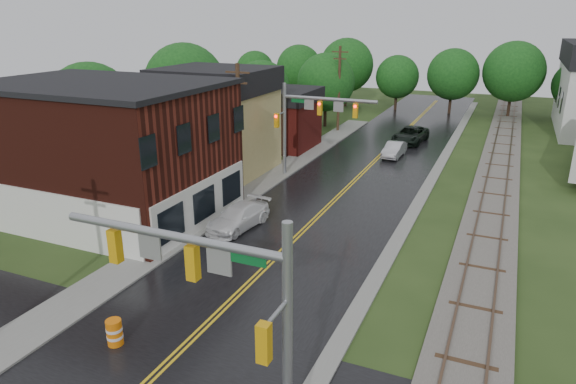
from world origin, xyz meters
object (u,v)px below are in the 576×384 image
Objects in this scene: suv_dark at (410,135)px; sedan_silver at (394,150)px; construction_barrel at (115,333)px; brick_building at (104,149)px; tree_left_c at (262,91)px; traffic_signal_far at (310,114)px; pickup_white at (239,217)px; utility_pole_c at (339,88)px; utility_pole_b at (239,127)px; tree_left_a at (92,108)px; tree_left_b at (186,86)px; tree_left_e at (327,84)px; traffic_signal_near at (217,285)px.

sedan_silver is at bearing -87.64° from suv_dark.
brick_building is at bearing 132.22° from construction_barrel.
brick_building reaches higher than tree_left_c.
traffic_signal_far is at bearing -103.47° from suv_dark.
suv_dark is 26.30m from pickup_white.
utility_pole_c is 9.44m from suv_dark.
tree_left_c is 1.92× the size of sedan_silver.
utility_pole_b reaches higher than tree_left_c.
utility_pole_c is (-3.33, 17.00, -0.25)m from traffic_signal_far.
tree_left_a is (-13.05, -0.10, 0.39)m from utility_pole_b.
pickup_white is (16.16, -5.92, -4.43)m from tree_left_a.
utility_pole_c is at bearing 30.20° from tree_left_c.
utility_pole_c reaches higher than brick_building.
tree_left_b is 20.09m from sedan_silver.
construction_barrel is at bearing -83.86° from utility_pole_c.
tree_left_e reaches higher than pickup_white.
tree_left_e is 7.63× the size of construction_barrel.
tree_left_a is at bearing -114.62° from tree_left_e.
utility_pole_b and utility_pole_c have the same top height.
utility_pole_c is at bearing 104.16° from pickup_white.
traffic_signal_near is at bearing -54.51° from tree_left_b.
brick_building is at bearing -96.71° from tree_left_e.
traffic_signal_far is at bearing 53.08° from brick_building.
traffic_signal_far is at bearing 17.30° from tree_left_a.
brick_building is 1.95× the size of traffic_signal_far.
suv_dark is (21.33, 19.87, -4.33)m from tree_left_a.
sedan_silver is 0.85× the size of pickup_white.
suv_dark is 1.41× the size of sedan_silver.
traffic_signal_far is (-6.94, 25.00, 0.01)m from traffic_signal_near.
utility_pole_c reaches higher than traffic_signal_near.
suv_dark is at bearing -15.09° from utility_pole_c.
utility_pole_c is at bearing 47.61° from tree_left_b.
tree_left_c is at bearing -149.80° from utility_pole_c.
utility_pole_b is 1.91× the size of pickup_white.
traffic_signal_far is at bearing 92.41° from construction_barrel.
utility_pole_c reaches higher than tree_left_e.
traffic_signal_near is at bearing -83.20° from sedan_silver.
pickup_white is at bearing -62.68° from utility_pole_b.
tree_left_a reaches higher than brick_building.
utility_pole_b reaches higher than traffic_signal_far.
tree_left_c is at bearing 63.44° from tree_left_b.
traffic_signal_near is at bearing -55.05° from pickup_white.
utility_pole_c is at bearing 59.45° from tree_left_a.
traffic_signal_near is 1.55× the size of pickup_white.
utility_pole_b is at bearing -90.00° from utility_pole_c.
construction_barrel is (-3.98, -37.77, -0.25)m from suv_dark.
traffic_signal_near is (15.96, -13.00, 0.82)m from brick_building.
utility_pole_b is at bearing -85.10° from tree_left_e.
tree_left_a is (-23.32, 19.90, 0.15)m from traffic_signal_near.
sedan_silver is (8.00, 13.80, -4.06)m from utility_pole_b.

